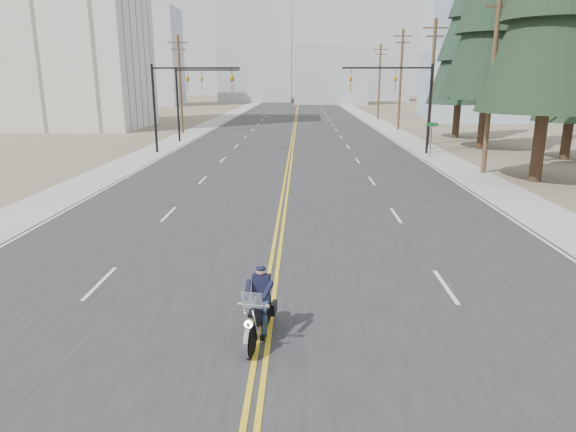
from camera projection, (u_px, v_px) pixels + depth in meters
The scene contains 23 objects.
ground_plane at pixel (261, 358), 10.94m from camera, with size 400.00×400.00×0.00m, color #776D56.
road at pixel (296, 119), 78.60m from camera, with size 20.00×200.00×0.01m, color #303033.
sidewalk_left at pixel (221, 119), 78.88m from camera, with size 3.00×200.00×0.01m, color #A5A5A0.
sidewalk_right at pixel (371, 119), 78.31m from camera, with size 3.00×200.00×0.01m, color #A5A5A0.
traffic_mast_left at pixel (178, 91), 40.83m from camera, with size 7.10×0.26×7.00m.
traffic_mast_right at pixel (405, 91), 40.39m from camera, with size 7.10×0.26×7.00m.
traffic_mast_far at pixel (195, 90), 48.59m from camera, with size 6.10×0.26×7.00m.
street_sign at pixel (431, 134), 39.21m from camera, with size 0.90×0.06×2.62m.
utility_pole_b at pixel (492, 76), 31.33m from camera, with size 2.20×0.30×11.50m.
utility_pole_c at pixel (432, 81), 45.89m from camera, with size 2.20×0.30×11.00m.
utility_pole_d at pixel (401, 78), 60.33m from camera, with size 2.20×0.30×11.50m.
utility_pole_e at pixel (379, 81), 76.82m from camera, with size 2.20×0.30×11.00m.
utility_pole_left at pixel (180, 83), 56.24m from camera, with size 2.20×0.30×10.50m.
apartment_block at pixel (60, 0), 60.96m from camera, with size 18.00×14.00×30.00m, color silver.
glass_building at pixel (514, 51), 75.25m from camera, with size 24.00×16.00×20.00m, color #9EB5CC.
haze_bldg_a at pixel (149, 57), 120.15m from camera, with size 14.00×12.00×22.00m, color #B7BCC6.
haze_bldg_b at pixel (330, 75), 129.76m from camera, with size 18.00×14.00×14.00m, color #ADB2B7.
haze_bldg_c at pixel (478, 65), 113.96m from camera, with size 16.00×12.00×18.00m, color #B7BCC6.
haze_bldg_d at pixel (256, 54), 143.23m from camera, with size 20.00×15.00×26.00m, color #ADB2B7.
haze_bldg_e at pixel (382, 80), 153.76m from camera, with size 14.00×14.00×12.00m, color #B7BCC6.
haze_bldg_f at pixel (110, 72), 135.78m from camera, with size 12.00×12.00×16.00m, color #ADB2B7.
motorcyclist at pixel (258, 305), 11.54m from camera, with size 0.92×2.15×1.68m, color black, non-canonical shape.
conifer_far at pixel (463, 37), 50.51m from camera, with size 6.42×6.42×17.19m.
Camera 1 is at (0.84, -9.79, 5.73)m, focal length 32.00 mm.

